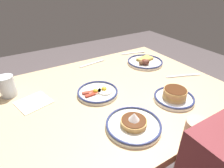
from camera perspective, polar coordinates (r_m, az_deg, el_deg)
dining_table at (r=1.07m, az=-0.07°, el=-6.13°), size 1.25×0.94×0.75m
plate_near_main at (r=1.00m, az=-4.33°, el=-2.45°), size 0.22×0.22×0.04m
plate_center_pancakes at (r=0.80m, az=6.55°, el=-11.98°), size 0.23×0.23×0.07m
plate_far_companion at (r=1.36m, az=9.93°, el=6.65°), size 0.25×0.25×0.05m
plate_far_side at (r=1.00m, az=18.36°, el=-3.53°), size 0.20×0.20×0.06m
drinking_glass at (r=1.11m, az=-29.10°, el=-0.84°), size 0.08×0.08×0.11m
paper_napkin at (r=1.02m, az=-22.68°, el=-5.14°), size 0.18×0.17×0.00m
fork_near at (r=1.55m, az=6.52°, el=9.33°), size 0.20×0.06×0.01m
fork_far at (r=1.35m, az=-5.92°, el=6.22°), size 0.20×0.04×0.01m
butter_knife at (r=1.26m, az=20.91°, el=2.41°), size 0.22×0.10×0.01m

